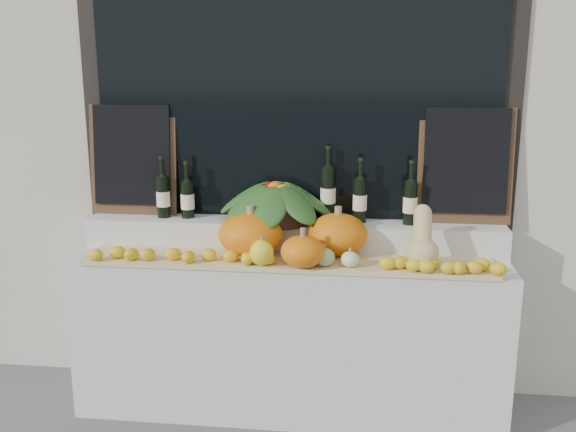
{
  "coord_description": "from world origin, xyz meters",
  "views": [
    {
      "loc": [
        0.38,
        -1.73,
        1.91
      ],
      "look_at": [
        0.0,
        1.45,
        1.12
      ],
      "focal_mm": 40.0,
      "sensor_mm": 36.0,
      "label": 1
    }
  ],
  "objects": [
    {
      "name": "produce_bowl",
      "position": [
        -0.09,
        1.66,
        1.15
      ],
      "size": [
        0.66,
        0.66,
        0.23
      ],
      "color": "black",
      "rests_on": "rear_tier"
    },
    {
      "name": "display_sill",
      "position": [
        0.0,
        1.52,
        0.44
      ],
      "size": [
        2.3,
        0.55,
        0.88
      ],
      "primitive_type": "cube",
      "color": "silver",
      "rests_on": "ground"
    },
    {
      "name": "butternut_squash",
      "position": [
        0.68,
        1.37,
        1.02
      ],
      "size": [
        0.16,
        0.22,
        0.3
      ],
      "color": "#D1B97B",
      "rests_on": "straw_bedding"
    },
    {
      "name": "chalkboard_right",
      "position": [
        0.92,
        1.74,
        1.36
      ],
      "size": [
        0.5,
        0.09,
        0.62
      ],
      "rotation": [
        -0.1,
        0.0,
        0.0
      ],
      "color": "#4C331E",
      "rests_on": "rear_tier"
    },
    {
      "name": "straw_bedding",
      "position": [
        0.0,
        1.4,
        0.89
      ],
      "size": [
        2.1,
        0.32,
        0.02
      ],
      "primitive_type": "cube",
      "color": "tan",
      "rests_on": "display_sill"
    },
    {
      "name": "storefront_facade",
      "position": [
        0.0,
        2.25,
        2.25
      ],
      "size": [
        7.0,
        0.94,
        4.5
      ],
      "color": "beige",
      "rests_on": "ground"
    },
    {
      "name": "wine_bottle_tall",
      "position": [
        0.19,
        1.72,
        1.19
      ],
      "size": [
        0.08,
        0.08,
        0.41
      ],
      "color": "black",
      "rests_on": "rear_tier"
    },
    {
      "name": "wine_bottle_near_left",
      "position": [
        -0.59,
        1.67,
        1.15
      ],
      "size": [
        0.08,
        0.08,
        0.32
      ],
      "color": "black",
      "rests_on": "rear_tier"
    },
    {
      "name": "pumpkin_right",
      "position": [
        0.26,
        1.51,
        1.01
      ],
      "size": [
        0.4,
        0.4,
        0.22
      ],
      "primitive_type": "ellipsoid",
      "rotation": [
        0.0,
        0.0,
        0.33
      ],
      "color": "orange",
      "rests_on": "straw_bedding"
    },
    {
      "name": "wine_bottle_near_right",
      "position": [
        0.37,
        1.69,
        1.17
      ],
      "size": [
        0.08,
        0.08,
        0.35
      ],
      "color": "black",
      "rests_on": "rear_tier"
    },
    {
      "name": "lemon_heap",
      "position": [
        0.0,
        1.29,
        0.94
      ],
      "size": [
        2.2,
        0.16,
        0.06
      ],
      "primitive_type": null,
      "color": "yellow",
      "rests_on": "straw_bedding"
    },
    {
      "name": "rear_tier",
      "position": [
        0.0,
        1.68,
        0.96
      ],
      "size": [
        2.3,
        0.25,
        0.16
      ],
      "primitive_type": "cube",
      "color": "silver",
      "rests_on": "display_sill"
    },
    {
      "name": "pumpkin_left",
      "position": [
        -0.19,
        1.44,
        1.02
      ],
      "size": [
        0.43,
        0.43,
        0.23
      ],
      "primitive_type": "ellipsoid",
      "rotation": [
        0.0,
        0.0,
        -0.34
      ],
      "color": "orange",
      "rests_on": "straw_bedding"
    },
    {
      "name": "pumpkin_center",
      "position": [
        0.09,
        1.28,
        0.98
      ],
      "size": [
        0.25,
        0.25,
        0.16
      ],
      "primitive_type": "ellipsoid",
      "rotation": [
        0.0,
        0.0,
        0.16
      ],
      "color": "orange",
      "rests_on": "straw_bedding"
    },
    {
      "name": "chalkboard_left",
      "position": [
        -0.92,
        1.74,
        1.36
      ],
      "size": [
        0.5,
        0.09,
        0.62
      ],
      "rotation": [
        -0.1,
        0.0,
        0.0
      ],
      "color": "#4C331E",
      "rests_on": "rear_tier"
    },
    {
      "name": "wine_bottle_far_right",
      "position": [
        0.63,
        1.67,
        1.16
      ],
      "size": [
        0.08,
        0.08,
        0.35
      ],
      "color": "black",
      "rests_on": "rear_tier"
    },
    {
      "name": "wine_bottle_far_left",
      "position": [
        -0.73,
        1.67,
        1.16
      ],
      "size": [
        0.08,
        0.08,
        0.35
      ],
      "color": "black",
      "rests_on": "rear_tier"
    },
    {
      "name": "decorative_gourds",
      "position": [
        0.03,
        1.29,
        0.96
      ],
      "size": [
        0.55,
        0.14,
        0.15
      ],
      "color": "#3D7222",
      "rests_on": "straw_bedding"
    }
  ]
}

